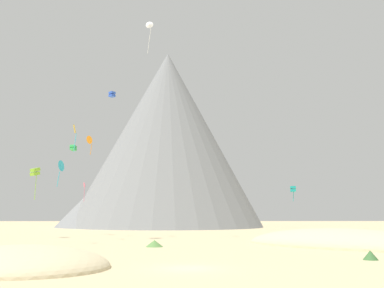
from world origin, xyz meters
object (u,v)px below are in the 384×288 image
at_px(kite_white_high, 149,26).
at_px(kite_gold_mid, 75,131).
at_px(bush_near_left, 49,258).
at_px(bush_mid_center, 154,243).
at_px(kite_blue_mid, 112,94).
at_px(bush_near_right, 370,255).
at_px(kite_cyan_low, 60,166).
at_px(kite_green_mid, 73,148).
at_px(rock_massif, 160,146).
at_px(kite_rainbow_low, 84,188).
at_px(kite_lime_low, 35,172).
at_px(kite_teal_low, 293,189).
at_px(kite_orange_mid, 90,140).

bearing_deg(kite_white_high, kite_gold_mid, -151.17).
height_order(bush_near_left, kite_white_high, kite_white_high).
bearing_deg(bush_near_left, bush_mid_center, 70.30).
height_order(bush_mid_center, kite_blue_mid, kite_blue_mid).
height_order(bush_near_right, kite_cyan_low, kite_cyan_low).
xyz_separation_m(kite_gold_mid, kite_white_high, (10.56, 3.83, 18.49)).
xyz_separation_m(kite_green_mid, kite_white_high, (14.33, -10.72, 18.83)).
relative_size(rock_massif, kite_cyan_low, 20.90).
xyz_separation_m(bush_near_right, kite_rainbow_low, (-34.44, 45.30, 8.29)).
distance_m(bush_mid_center, bush_near_right, 24.39).
bearing_deg(bush_mid_center, kite_lime_low, 138.22).
distance_m(bush_near_right, kite_teal_low, 39.55).
distance_m(bush_near_right, bush_near_left, 26.13).
distance_m(rock_massif, kite_gold_mid, 68.54).
bearing_deg(kite_gold_mid, kite_cyan_low, -155.32).
distance_m(kite_gold_mid, kite_lime_low, 11.67).
bearing_deg(kite_cyan_low, kite_rainbow_low, -158.66).
bearing_deg(kite_blue_mid, bush_near_right, 80.30).
distance_m(kite_teal_low, kite_lime_low, 43.58).
relative_size(bush_near_right, kite_lime_low, 0.25).
distance_m(kite_gold_mid, kite_rainbow_low, 20.07).
distance_m(bush_mid_center, rock_massif, 82.68).
distance_m(kite_lime_low, kite_cyan_low, 16.23).
distance_m(bush_near_right, kite_green_mid, 56.76).
relative_size(rock_massif, kite_rainbow_low, 19.96).
xyz_separation_m(kite_gold_mid, kite_orange_mid, (0.29, 9.62, 0.33)).
height_order(kite_gold_mid, kite_teal_low, kite_gold_mid).
height_order(bush_near_right, kite_lime_low, kite_lime_low).
bearing_deg(bush_near_left, kite_teal_low, 55.32).
bearing_deg(kite_cyan_low, bush_near_left, 30.12).
height_order(kite_green_mid, kite_cyan_low, kite_green_mid).
xyz_separation_m(kite_blue_mid, kite_orange_mid, (-3.92, 2.48, -7.34)).
bearing_deg(bush_near_left, kite_lime_low, 110.57).
height_order(bush_mid_center, kite_gold_mid, kite_gold_mid).
relative_size(bush_near_left, kite_orange_mid, 0.57).
height_order(bush_mid_center, bush_near_right, bush_near_right).
distance_m(kite_rainbow_low, kite_cyan_low, 26.06).
relative_size(rock_massif, kite_green_mid, 59.63).
height_order(kite_gold_mid, kite_white_high, kite_white_high).
bearing_deg(kite_cyan_low, bush_near_right, 74.27).
bearing_deg(kite_orange_mid, kite_white_high, -172.14).
xyz_separation_m(bush_near_right, rock_massif, (-22.79, 94.18, 23.75)).
distance_m(kite_teal_low, kite_cyan_low, 40.18).
distance_m(bush_near_left, kite_teal_low, 51.98).
distance_m(bush_near_left, rock_massif, 100.68).
height_order(kite_green_mid, kite_rainbow_low, kite_green_mid).
distance_m(bush_near_right, kite_cyan_low, 38.49).
relative_size(kite_orange_mid, kite_white_high, 0.61).
height_order(bush_mid_center, kite_orange_mid, kite_orange_mid).
bearing_deg(kite_teal_low, bush_near_left, 65.80).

